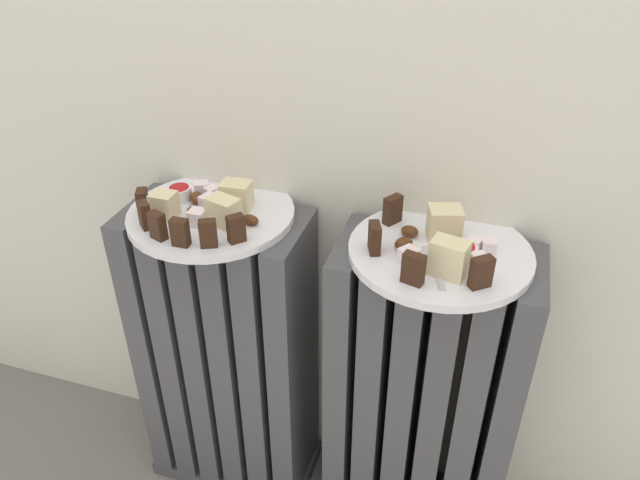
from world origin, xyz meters
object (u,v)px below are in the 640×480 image
object	(u,v)px
plate_left	(211,214)
jam_bowl_left	(180,192)
plate_right	(440,252)
jam_bowl_right	(461,251)
radiator_left	(228,359)
radiator_right	(420,404)
fork	(434,263)

from	to	relation	value
plate_left	jam_bowl_left	size ratio (longest dim) A/B	6.82
plate_left	plate_right	world-z (taller)	same
plate_left	jam_bowl_right	bearing A→B (deg)	-2.09
plate_left	jam_bowl_left	world-z (taller)	jam_bowl_left
radiator_left	jam_bowl_left	world-z (taller)	jam_bowl_left
radiator_left	radiator_right	size ratio (longest dim) A/B	1.00
radiator_right	plate_left	distance (m)	0.47
plate_left	fork	size ratio (longest dim) A/B	2.60
radiator_right	plate_left	size ratio (longest dim) A/B	2.29
jam_bowl_left	jam_bowl_right	bearing A→B (deg)	-4.43
plate_right	jam_bowl_left	xyz separation A→B (m)	(-0.42, 0.02, 0.02)
radiator_left	fork	bearing A→B (deg)	-6.69
jam_bowl_left	jam_bowl_right	xyz separation A→B (m)	(0.45, -0.03, -0.00)
plate_right	jam_bowl_left	distance (m)	0.42
radiator_left	jam_bowl_right	xyz separation A→B (m)	(0.39, -0.01, 0.33)
plate_right	jam_bowl_left	world-z (taller)	jam_bowl_left
jam_bowl_left	fork	world-z (taller)	jam_bowl_left
plate_left	fork	world-z (taller)	fork
radiator_left	plate_left	xyz separation A→B (m)	(0.00, 0.00, 0.31)
radiator_left	radiator_right	world-z (taller)	same
radiator_right	plate_left	world-z (taller)	plate_left
plate_right	plate_left	bearing A→B (deg)	180.00
plate_right	fork	bearing A→B (deg)	-93.27
radiator_right	fork	distance (m)	0.32
radiator_left	jam_bowl_left	distance (m)	0.33
jam_bowl_right	fork	bearing A→B (deg)	-138.65
plate_right	jam_bowl_left	bearing A→B (deg)	177.17
jam_bowl_left	fork	xyz separation A→B (m)	(0.42, -0.06, -0.01)
jam_bowl_right	fork	distance (m)	0.04
plate_left	radiator_right	bearing A→B (deg)	0.00
jam_bowl_left	jam_bowl_right	size ratio (longest dim) A/B	0.86
radiator_left	plate_right	size ratio (longest dim) A/B	2.29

